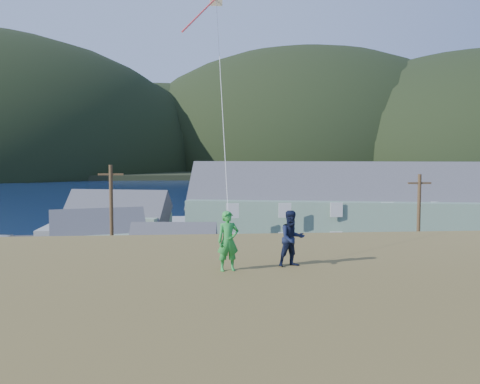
% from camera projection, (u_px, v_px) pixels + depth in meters
% --- Properties ---
extents(ground, '(900.00, 900.00, 0.00)m').
position_uv_depth(ground, '(187.00, 318.00, 33.62)').
color(ground, '#0A1638').
rests_on(ground, ground).
extents(grass_strip, '(110.00, 8.00, 0.10)m').
position_uv_depth(grass_strip, '(187.00, 327.00, 31.63)').
color(grass_strip, '#4C3D19').
rests_on(grass_strip, ground).
extents(waterfront_lot, '(72.00, 36.00, 0.12)m').
position_uv_depth(waterfront_lot, '(189.00, 262.00, 50.51)').
color(waterfront_lot, '#28282B').
rests_on(waterfront_lot, ground).
extents(wharf, '(26.00, 14.00, 0.90)m').
position_uv_depth(wharf, '(147.00, 226.00, 72.82)').
color(wharf, gray).
rests_on(wharf, ground).
extents(far_shore, '(900.00, 320.00, 2.00)m').
position_uv_depth(far_shore, '(194.00, 167.00, 361.47)').
color(far_shore, black).
rests_on(far_shore, ground).
extents(far_hills, '(760.00, 265.00, 143.00)m').
position_uv_depth(far_hills, '(254.00, 167.00, 314.12)').
color(far_hills, black).
rests_on(far_hills, ground).
extents(lodge, '(33.51, 15.58, 11.38)m').
position_uv_depth(lodge, '(343.00, 210.00, 55.98)').
color(lodge, slate).
rests_on(lodge, waterfront_lot).
extents(shed_palegreen_near, '(9.65, 7.29, 6.22)m').
position_uv_depth(shed_palegreen_near, '(99.00, 239.00, 49.46)').
color(shed_palegreen_near, gray).
rests_on(shed_palegreen_near, waterfront_lot).
extents(shed_white, '(7.45, 5.31, 5.60)m').
position_uv_depth(shed_white, '(173.00, 254.00, 43.33)').
color(shed_white, silver).
rests_on(shed_white, waterfront_lot).
extents(shed_palegreen_far, '(12.50, 8.95, 7.60)m').
position_uv_depth(shed_palegreen_far, '(117.00, 221.00, 58.87)').
color(shed_palegreen_far, gray).
rests_on(shed_palegreen_far, waterfront_lot).
extents(utility_poles, '(35.39, 0.24, 9.47)m').
position_uv_depth(utility_poles, '(145.00, 242.00, 34.54)').
color(utility_poles, '#47331E').
rests_on(utility_poles, waterfront_lot).
extents(parked_cars, '(27.03, 12.67, 1.58)m').
position_uv_depth(parked_cars, '(107.00, 247.00, 53.89)').
color(parked_cars, maroon).
rests_on(parked_cars, waterfront_lot).
extents(kite_flyer_green, '(0.65, 0.49, 1.60)m').
position_uv_depth(kite_flyer_green, '(228.00, 241.00, 14.26)').
color(kite_flyer_green, green).
rests_on(kite_flyer_green, hillside).
extents(kite_flyer_navy, '(0.89, 0.78, 1.56)m').
position_uv_depth(kite_flyer_navy, '(292.00, 238.00, 14.81)').
color(kite_flyer_navy, '#131A36').
rests_on(kite_flyer_navy, hillside).
extents(kite_rig, '(0.86, 3.21, 9.39)m').
position_uv_depth(kite_rig, '(214.00, 3.00, 19.34)').
color(kite_rig, '#F9ECBD').
rests_on(kite_rig, ground).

